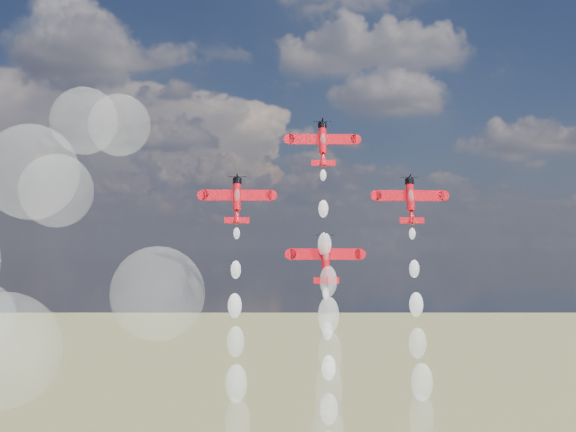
# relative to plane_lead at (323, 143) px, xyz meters

# --- Properties ---
(plane_lead) EXTENTS (11.38, 4.42, 7.97)m
(plane_lead) POSITION_rel_plane_lead_xyz_m (0.00, 0.00, 0.00)
(plane_lead) COLOR red
(plane_lead) RESTS_ON ground
(plane_left) EXTENTS (11.38, 4.42, 7.97)m
(plane_left) POSITION_rel_plane_lead_xyz_m (-14.42, -2.65, -9.74)
(plane_left) COLOR red
(plane_left) RESTS_ON ground
(plane_right) EXTENTS (11.38, 4.42, 7.97)m
(plane_right) POSITION_rel_plane_lead_xyz_m (14.42, -2.65, -9.74)
(plane_right) COLOR red
(plane_right) RESTS_ON ground
(plane_slot) EXTENTS (11.38, 4.42, 7.97)m
(plane_slot) POSITION_rel_plane_lead_xyz_m (0.00, -5.31, -19.48)
(plane_slot) COLOR red
(plane_slot) RESTS_ON ground
(smoke_trail_lead) EXTENTS (5.33, 14.32, 43.08)m
(smoke_trail_lead) POSITION_rel_plane_lead_xyz_m (-0.08, -10.34, -37.65)
(smoke_trail_lead) COLOR white
(smoke_trail_lead) RESTS_ON plane_lead
(drifted_smoke_cloud) EXTENTS (58.90, 32.51, 58.89)m
(drifted_smoke_cloud) POSITION_rel_plane_lead_xyz_m (-55.47, 8.02, -23.59)
(drifted_smoke_cloud) COLOR white
(drifted_smoke_cloud) RESTS_ON ground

